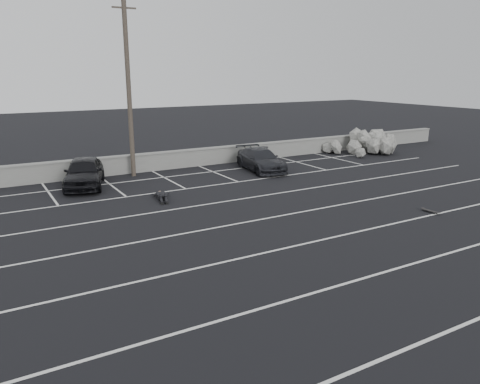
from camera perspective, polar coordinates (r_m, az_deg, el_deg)
ground at (r=15.29m, az=3.69°, el=-7.27°), size 120.00×120.00×0.00m
seawall at (r=27.44m, az=-12.78°, el=3.44°), size 50.00×0.45×1.06m
stall_lines at (r=18.85m, az=-3.99°, el=-2.98°), size 36.00×20.05×0.01m
car_left at (r=24.72m, az=-18.47°, el=2.32°), size 3.01×4.73×1.50m
car_right at (r=27.39m, az=2.56°, el=3.95°), size 2.39×4.58×1.27m
utility_pole at (r=26.11m, az=-13.42°, el=12.19°), size 1.26×0.25×9.41m
trash_bin at (r=30.71m, az=2.91°, el=4.74°), size 0.58×0.58×0.87m
riprap_pile at (r=34.77m, az=15.59°, el=5.51°), size 5.47×3.87×1.45m
person at (r=21.75m, az=-9.60°, el=-0.17°), size 1.88×2.60×0.44m
skateboard at (r=20.84m, az=22.22°, el=-2.17°), size 0.22×0.70×0.08m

